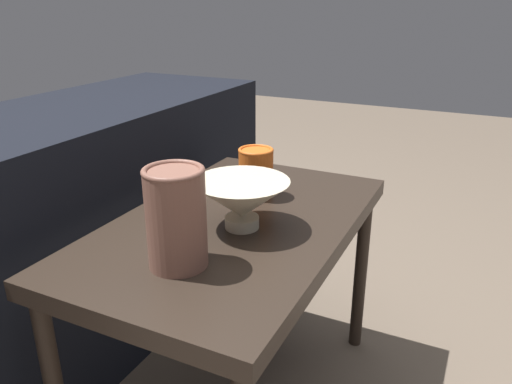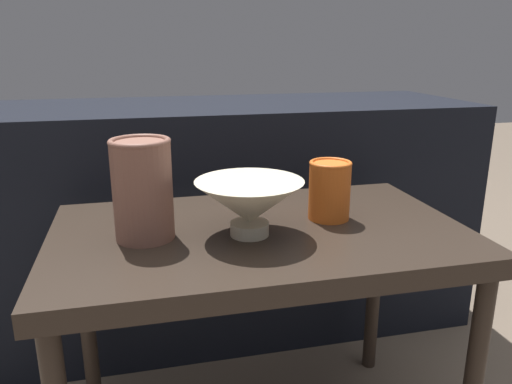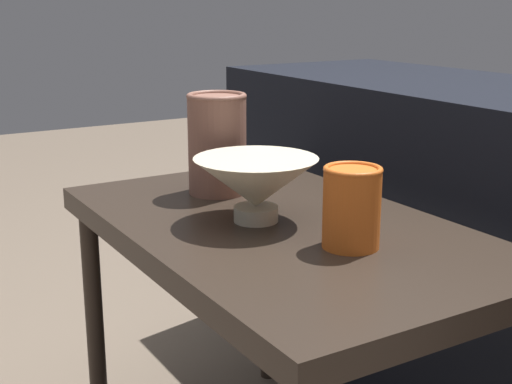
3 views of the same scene
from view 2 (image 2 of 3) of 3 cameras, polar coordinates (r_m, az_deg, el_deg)
name	(u,v)px [view 2 (image 2 of 3)]	position (r m, az deg, el deg)	size (l,w,h in m)	color
table	(260,254)	(1.02, 0.41, -7.07)	(0.81, 0.49, 0.52)	#2D231C
couch_backdrop	(216,216)	(1.58, -4.55, -2.75)	(1.55, 0.50, 0.71)	black
bowl	(249,203)	(0.94, -0.75, -1.26)	(0.21, 0.21, 0.11)	beige
vase_textured_left	(143,189)	(0.93, -12.83, 0.36)	(0.11, 0.11, 0.19)	brown
vase_colorful_right	(330,189)	(1.04, 8.41, 0.31)	(0.09, 0.09, 0.12)	orange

